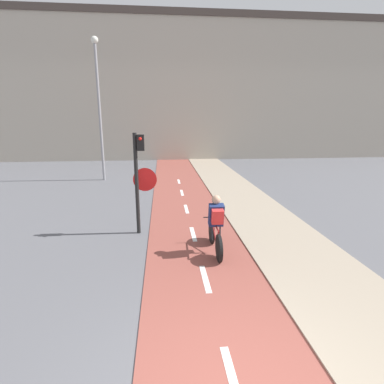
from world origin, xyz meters
name	(u,v)px	position (x,y,z in m)	size (l,w,h in m)	color
building_row_background	(171,91)	(0.00, 24.24, 5.59)	(60.00, 5.20, 11.16)	#B2A899
traffic_light_pole	(139,172)	(-1.49, 5.81, 1.81)	(0.67, 0.25, 2.91)	black
street_lamp_far	(99,96)	(-4.05, 13.95, 4.39)	(0.36, 0.36, 7.25)	gray
cyclist_near	(216,226)	(0.44, 4.27, 0.71)	(0.46, 1.73, 1.49)	black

